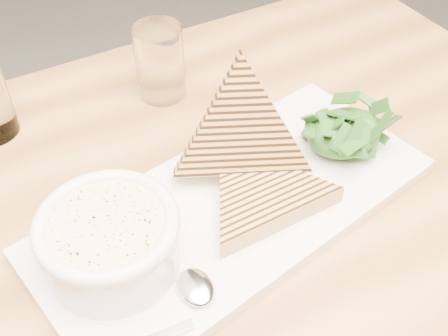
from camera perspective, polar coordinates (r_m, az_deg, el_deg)
table_top at (r=0.60m, az=-5.26°, el=-8.83°), size 1.19×0.87×0.04m
table_leg_br at (r=1.26m, az=7.24°, el=1.16°), size 0.06×0.06×0.72m
platter at (r=0.60m, az=1.14°, el=-3.97°), size 0.44×0.22×0.01m
soup_bowl at (r=0.54m, az=-11.37°, el=-7.77°), size 0.13×0.13×0.05m
soup at (r=0.51m, az=-11.84°, el=-5.72°), size 0.11×0.11×0.01m
bowl_rim at (r=0.51m, az=-11.87°, el=-5.58°), size 0.13×0.13×0.01m
sandwich_flat at (r=0.59m, az=3.78°, el=-2.76°), size 0.19×0.19×0.02m
sandwich_lean at (r=0.59m, az=1.83°, el=3.56°), size 0.23×0.22×0.20m
salad_base at (r=0.66m, az=12.18°, el=3.55°), size 0.10×0.08×0.04m
arugula_pile at (r=0.66m, az=12.29°, el=4.12°), size 0.11×0.10×0.05m
spoon_bowl at (r=0.52m, az=-2.88°, el=-11.98°), size 0.04×0.05×0.01m
glass_far at (r=0.74m, az=-6.53°, el=10.65°), size 0.06×0.06×0.10m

